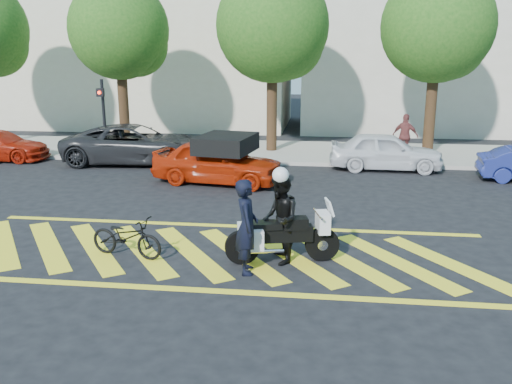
# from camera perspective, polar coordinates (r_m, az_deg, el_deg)

# --- Properties ---
(ground) EXTENTS (90.00, 90.00, 0.00)m
(ground) POSITION_cam_1_polar(r_m,az_deg,el_deg) (11.90, -4.06, -6.44)
(ground) COLOR black
(ground) RESTS_ON ground
(sidewalk) EXTENTS (60.00, 5.00, 0.15)m
(sidewalk) POSITION_cam_1_polar(r_m,az_deg,el_deg) (23.37, 1.64, 4.28)
(sidewalk) COLOR #9E998E
(sidewalk) RESTS_ON ground
(crosswalk) EXTENTS (12.33, 4.00, 0.01)m
(crosswalk) POSITION_cam_1_polar(r_m,az_deg,el_deg) (11.90, -4.25, -6.41)
(crosswalk) COLOR yellow
(crosswalk) RESTS_ON ground
(building_left) EXTENTS (16.00, 8.00, 10.00)m
(building_left) POSITION_cam_1_polar(r_m,az_deg,el_deg) (33.49, -10.98, 15.62)
(building_left) COLOR beige
(building_left) RESTS_ON ground
(building_right) EXTENTS (16.00, 8.00, 11.00)m
(building_right) POSITION_cam_1_polar(r_m,az_deg,el_deg) (32.62, 19.99, 15.95)
(building_right) COLOR beige
(building_right) RESTS_ON ground
(tree_left) EXTENTS (4.20, 4.20, 7.26)m
(tree_left) POSITION_cam_1_polar(r_m,az_deg,el_deg) (24.51, -13.86, 15.91)
(tree_left) COLOR black
(tree_left) RESTS_ON ground
(tree_center) EXTENTS (4.60, 4.60, 7.56)m
(tree_center) POSITION_cam_1_polar(r_m,az_deg,el_deg) (23.06, 2.08, 16.67)
(tree_center) COLOR black
(tree_center) RESTS_ON ground
(tree_right) EXTENTS (4.40, 4.40, 7.41)m
(tree_right) POSITION_cam_1_polar(r_m,az_deg,el_deg) (23.38, 18.80, 15.79)
(tree_right) COLOR black
(tree_right) RESTS_ON ground
(signal_pole) EXTENTS (0.28, 0.43, 3.20)m
(signal_pole) POSITION_cam_1_polar(r_m,az_deg,el_deg) (22.51, -15.80, 8.09)
(signal_pole) COLOR black
(signal_pole) RESTS_ON ground
(officer_bike) EXTENTS (0.57, 0.76, 1.89)m
(officer_bike) POSITION_cam_1_polar(r_m,az_deg,el_deg) (10.59, -0.99, -3.66)
(officer_bike) COLOR black
(officer_bike) RESTS_ON ground
(bicycle) EXTENTS (1.77, 0.96, 0.88)m
(bicycle) POSITION_cam_1_polar(r_m,az_deg,el_deg) (11.87, -13.47, -4.62)
(bicycle) COLOR black
(bicycle) RESTS_ON ground
(police_motorcycle) EXTENTS (2.36, 1.01, 1.06)m
(police_motorcycle) POSITION_cam_1_polar(r_m,az_deg,el_deg) (11.21, 2.61, -4.63)
(police_motorcycle) COLOR black
(police_motorcycle) RESTS_ON ground
(officer_moto) EXTENTS (0.89, 1.04, 1.87)m
(officer_moto) POSITION_cam_1_polar(r_m,az_deg,el_deg) (11.11, 2.55, -2.87)
(officer_moto) COLOR black
(officer_moto) RESTS_ON ground
(red_convertible) EXTENTS (4.54, 2.45, 1.47)m
(red_convertible) POSITION_cam_1_polar(r_m,az_deg,el_deg) (17.93, -4.05, 3.22)
(red_convertible) COLOR #A92107
(red_convertible) RESTS_ON ground
(parked_mid_left) EXTENTS (5.63, 2.90, 1.52)m
(parked_mid_left) POSITION_cam_1_polar(r_m,az_deg,el_deg) (21.65, -12.63, 4.94)
(parked_mid_left) COLOR black
(parked_mid_left) RESTS_ON ground
(parked_mid_right) EXTENTS (4.13, 1.74, 1.39)m
(parked_mid_right) POSITION_cam_1_polar(r_m,az_deg,el_deg) (20.53, 13.50, 4.20)
(parked_mid_right) COLOR silver
(parked_mid_right) RESTS_ON ground
(pedestrian_right) EXTENTS (1.10, 0.80, 1.74)m
(pedestrian_right) POSITION_cam_1_polar(r_m,az_deg,el_deg) (22.29, 15.43, 5.71)
(pedestrian_right) COLOR brown
(pedestrian_right) RESTS_ON sidewalk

